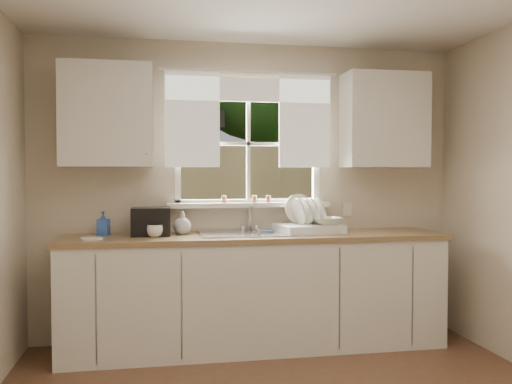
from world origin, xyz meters
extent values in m
cube|color=beige|center=(0.00, 2.00, 0.57)|extent=(3.60, 0.02, 1.15)
cube|color=beige|center=(0.00, 2.00, 2.33)|extent=(3.60, 0.02, 0.35)
cube|color=beige|center=(-1.20, 2.00, 1.65)|extent=(1.20, 0.02, 1.00)
cube|color=beige|center=(1.20, 2.00, 1.65)|extent=(1.20, 0.02, 1.00)
cube|color=white|center=(0.00, 2.02, 1.15)|extent=(1.30, 0.06, 0.05)
cube|color=white|center=(0.00, 2.02, 2.15)|extent=(1.30, 0.06, 0.05)
cube|color=white|center=(-0.60, 2.02, 1.65)|extent=(0.05, 0.06, 1.05)
cube|color=white|center=(0.60, 2.02, 1.65)|extent=(0.05, 0.06, 1.05)
cube|color=white|center=(0.00, 2.02, 1.65)|extent=(0.03, 0.04, 1.00)
cube|color=white|center=(0.00, 2.02, 1.65)|extent=(1.20, 0.04, 0.03)
cube|color=white|center=(0.00, 1.96, 1.13)|extent=(1.38, 0.14, 0.04)
cylinder|color=white|center=(0.00, 1.94, 2.25)|extent=(1.50, 0.02, 0.02)
cube|color=white|center=(-0.48, 1.95, 1.85)|extent=(0.45, 0.02, 0.80)
cube|color=white|center=(0.48, 1.95, 1.85)|extent=(0.45, 0.02, 0.80)
cube|color=white|center=(0.00, 1.95, 2.10)|extent=(1.40, 0.02, 0.20)
cube|color=silver|center=(0.00, 1.68, 0.43)|extent=(3.00, 0.62, 0.87)
cube|color=olive|center=(0.00, 1.68, 0.89)|extent=(3.04, 0.65, 0.04)
cube|color=silver|center=(-1.15, 1.82, 1.85)|extent=(0.70, 0.33, 0.80)
cube|color=silver|center=(1.15, 1.82, 1.85)|extent=(0.70, 0.33, 0.80)
cube|color=beige|center=(0.88, 1.99, 1.08)|extent=(0.08, 0.01, 0.12)
cylinder|color=brown|center=(-0.22, 1.94, 1.18)|extent=(0.04, 0.04, 0.06)
cylinder|color=brown|center=(0.16, 1.94, 1.18)|extent=(0.04, 0.04, 0.06)
cylinder|color=brown|center=(0.04, 1.94, 1.18)|extent=(0.04, 0.04, 0.06)
cube|color=#335421|center=(0.00, 7.00, -0.02)|extent=(20.00, 10.00, 0.02)
cube|color=#9F8458|center=(0.00, 5.00, 0.90)|extent=(8.00, 0.10, 1.80)
cube|color=maroon|center=(-1.20, 8.50, 1.10)|extent=(3.00, 3.00, 2.20)
cube|color=black|center=(-1.20, 8.50, 2.35)|extent=(3.20, 3.20, 0.30)
cylinder|color=#423021|center=(1.40, 8.00, 1.60)|extent=(0.36, 0.36, 3.20)
sphere|color=#214716|center=(1.40, 8.00, 4.00)|extent=(4.00, 4.00, 4.00)
sphere|color=#214716|center=(0.30, 9.50, 4.50)|extent=(3.20, 3.20, 3.20)
cube|color=#B7B7BC|center=(0.00, 1.71, 0.83)|extent=(0.84, 0.46, 0.18)
cube|color=#B7B7BC|center=(0.00, 1.71, 0.92)|extent=(0.88, 0.50, 0.01)
cube|color=#B7B7BC|center=(0.00, 1.71, 0.89)|extent=(0.02, 0.41, 0.14)
cylinder|color=silver|center=(0.00, 1.96, 1.02)|extent=(0.03, 0.03, 0.22)
cylinder|color=silver|center=(0.00, 1.88, 1.13)|extent=(0.02, 0.18, 0.02)
sphere|color=silver|center=(-0.06, 1.96, 0.94)|extent=(0.05, 0.05, 0.05)
sphere|color=silver|center=(0.06, 1.96, 0.94)|extent=(0.05, 0.05, 0.05)
cube|color=white|center=(0.46, 1.74, 0.94)|extent=(0.56, 0.46, 0.07)
cylinder|color=white|center=(0.41, 1.86, 1.10)|extent=(0.27, 0.12, 0.25)
cylinder|color=white|center=(0.37, 1.72, 1.09)|extent=(0.11, 0.23, 0.22)
cylinder|color=white|center=(0.43, 1.73, 1.09)|extent=(0.11, 0.23, 0.22)
cylinder|color=white|center=(0.49, 1.74, 1.09)|extent=(0.11, 0.23, 0.22)
cylinder|color=white|center=(0.55, 1.76, 1.09)|extent=(0.11, 0.23, 0.22)
imported|color=silver|center=(0.60, 1.69, 1.01)|extent=(0.27, 0.27, 0.06)
imported|color=#2E8D3A|center=(0.46, 1.82, 1.05)|extent=(0.12, 0.12, 0.28)
imported|color=blue|center=(-1.19, 1.84, 1.00)|extent=(0.10, 0.10, 0.19)
imported|color=beige|center=(-0.57, 1.80, 1.00)|extent=(0.14, 0.14, 0.18)
cylinder|color=white|center=(-1.25, 1.58, 0.92)|extent=(0.16, 0.16, 0.01)
imported|color=white|center=(-0.79, 1.63, 0.96)|extent=(0.14, 0.14, 0.10)
cube|color=black|center=(-0.82, 1.77, 1.02)|extent=(0.30, 0.26, 0.22)
camera|label=1|loc=(-0.77, -2.56, 1.40)|focal=38.00mm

